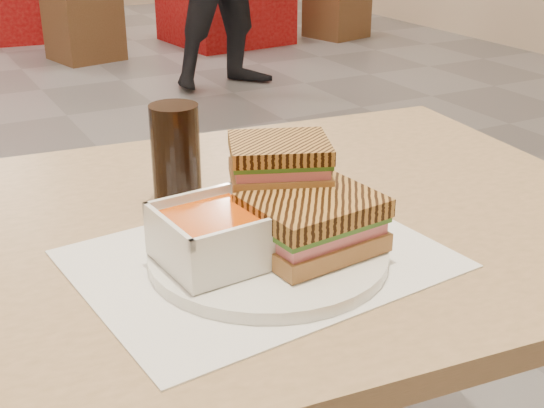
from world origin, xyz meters
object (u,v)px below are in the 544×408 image
plate (268,255)px  cola_glass (176,156)px  bg_chair_1l (84,25)px  main_table (163,316)px  bg_chair_1r (337,9)px  panini_lower (313,222)px  soup_bowl (214,237)px

plate → cola_glass: size_ratio=1.97×
cola_glass → bg_chair_1l: bearing=77.2°
main_table → bg_chair_1r: main_table is taller
panini_lower → cola_glass: bearing=107.9°
panini_lower → bg_chair_1r: (2.98, 4.49, -0.57)m
cola_glass → bg_chair_1l: size_ratio=0.26×
soup_bowl → cola_glass: size_ratio=0.89×
panini_lower → soup_bowl: bearing=166.8°
main_table → panini_lower: 0.25m
plate → bg_chair_1l: 4.73m
cola_glass → bg_chair_1l: cola_glass is taller
panini_lower → bg_chair_1r: 5.42m
bg_chair_1r → bg_chair_1l: bearing=176.6°
main_table → plate: plate is taller
soup_bowl → panini_lower: bearing=-13.2°
bg_chair_1l → bg_chair_1r: 2.06m
panini_lower → bg_chair_1r: size_ratio=0.29×
soup_bowl → panini_lower: panini_lower is taller
cola_glass → main_table: bearing=-127.7°
plate → bg_chair_1r: 5.42m
bg_chair_1l → bg_chair_1r: bg_chair_1l is taller
panini_lower → bg_chair_1l: bearing=78.6°
panini_lower → bg_chair_1r: panini_lower is taller
bg_chair_1l → bg_chair_1r: size_ratio=1.03×
plate → bg_chair_1l: (0.97, 4.60, -0.52)m
main_table → plate: 0.19m
plate → soup_bowl: size_ratio=2.21×
soup_bowl → bg_chair_1l: soup_bowl is taller
main_table → bg_chair_1l: (1.05, 4.47, -0.39)m
soup_bowl → bg_chair_1r: bearing=55.4°
cola_glass → panini_lower: bearing=-72.1°
panini_lower → cola_glass: size_ratio=1.09×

